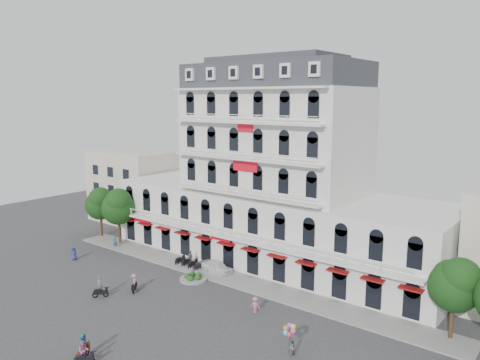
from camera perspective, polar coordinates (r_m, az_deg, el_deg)
name	(u,v)px	position (r m, az deg, el deg)	size (l,w,h in m)	color
ground	(174,305)	(49.68, -8.07, -14.82)	(120.00, 120.00, 0.00)	#38383A
sidewalk	(230,278)	(55.71, -1.24, -11.83)	(53.00, 4.00, 0.16)	gray
main_building	(274,184)	(59.97, 4.18, -0.46)	(45.00, 15.00, 25.80)	silver
flank_building_west	(135,186)	(82.28, -12.64, -0.67)	(14.00, 10.00, 12.00)	beige
traffic_island	(193,278)	(55.42, -5.71, -11.80)	(3.20, 3.20, 1.60)	gray
parked_scooter_row	(189,267)	(59.57, -6.18, -10.50)	(4.40, 1.80, 1.10)	black
tree_west_outer	(100,202)	(73.31, -16.66, -2.64)	(4.50, 4.48, 7.76)	#382314
tree_west_inner	(118,205)	(68.99, -14.60, -3.02)	(4.76, 4.76, 8.25)	#382314
tree_east_inner	(455,283)	(44.67, 24.76, -11.30)	(4.40, 4.37, 7.57)	#382314
parked_car	(217,267)	(57.29, -2.83, -10.51)	(1.74, 4.32, 1.47)	white
rider_west	(100,287)	(52.56, -16.69, -12.43)	(1.24, 1.38, 2.34)	black
rider_southwest	(83,353)	(40.83, -18.54, -19.39)	(1.14, 1.47, 2.06)	black
rider_east	(83,346)	(41.72, -18.57, -18.63)	(0.97, 1.58, 2.19)	maroon
rider_center	(134,283)	(53.08, -12.78, -12.10)	(1.20, 1.41, 2.00)	black
pedestrian_left	(74,254)	(65.12, -19.57, -8.44)	(0.84, 0.55, 1.72)	navy
pedestrian_mid	(190,258)	(60.06, -6.06, -9.40)	(1.08, 0.45, 1.84)	#5F5D65
pedestrian_right	(255,305)	(47.18, 1.88, -15.00)	(1.06, 0.61, 1.64)	#C66992
pedestrian_far	(115,242)	(68.60, -14.97, -7.32)	(0.59, 0.39, 1.62)	#2A567E
balloon_vendor	(290,339)	(40.46, 6.17, -18.72)	(1.30, 1.22, 2.45)	slate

